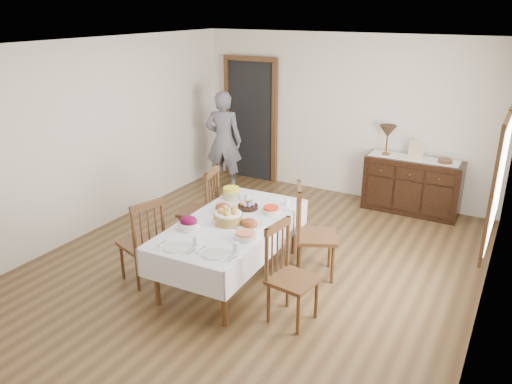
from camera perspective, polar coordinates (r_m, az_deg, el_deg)
The scene contains 26 objects.
ground at distance 6.12m, azimuth -0.46°, elevation -8.65°, with size 6.00×6.00×0.00m, color brown.
room_shell at distance 5.93m, azimuth 0.29°, elevation 7.47°, with size 5.02×6.02×2.65m.
dining_table at distance 5.66m, azimuth -2.84°, elevation -4.19°, with size 1.11×2.08×0.70m.
chair_left_near at distance 5.75m, azimuth -12.74°, elevation -5.43°, with size 0.54×0.54×1.02m.
chair_left_far at distance 6.46m, azimuth -6.15°, elevation -1.75°, with size 0.54×0.54×1.08m.
chair_right_near at distance 4.97m, azimuth 3.76°, elevation -9.23°, with size 0.48×0.48×1.03m.
chair_right_far at distance 5.76m, azimuth 6.32°, elevation -4.48°, with size 0.62×0.62×1.11m.
sideboard at distance 7.91m, azimuth 17.39°, elevation 0.71°, with size 1.41×0.51×0.84m.
person at distance 8.42m, azimuth -3.73°, elevation 6.20°, with size 0.56×0.36×1.80m, color slate.
bread_basket at distance 5.56m, azimuth -3.20°, elevation -2.85°, with size 0.33×0.33×0.19m.
egg_basket at distance 5.95m, azimuth -0.94°, elevation -1.58°, with size 0.24×0.24×0.10m.
ham_platter_a at distance 5.92m, azimuth -3.80°, elevation -1.86°, with size 0.31×0.31×0.11m.
ham_platter_b at distance 5.48m, azimuth -0.77°, elevation -3.70°, with size 0.31×0.31×0.11m.
beet_bowl at distance 5.47m, azimuth -7.73°, elevation -3.55°, with size 0.23×0.23×0.15m.
carrot_bowl at distance 5.82m, azimuth 1.72°, elevation -2.09°, with size 0.21×0.21×0.09m.
pineapple_bowl at distance 6.27m, azimuth -2.84°, elevation -0.12°, with size 0.22×0.22×0.15m.
casserole_dish at distance 5.21m, azimuth -1.21°, elevation -5.01°, with size 0.25×0.25×0.08m.
butter_dish at distance 5.53m, azimuth -4.17°, elevation -3.48°, with size 0.14×0.09×0.07m.
setting_left at distance 5.10m, azimuth -8.49°, elevation -6.01°, with size 0.42×0.31×0.10m.
setting_right at distance 4.93m, azimuth -3.96°, elevation -6.80°, with size 0.42×0.31×0.10m.
glass_far_a at distance 6.19m, azimuth -1.03°, elevation -0.62°, with size 0.07×0.07×0.09m.
glass_far_b at distance 6.07m, azimuth 3.53°, elevation -1.08°, with size 0.06×0.06×0.10m.
runner at distance 7.81m, azimuth 17.60°, elevation 3.71°, with size 1.30×0.35×0.01m.
table_lamp at distance 7.78m, azimuth 14.83°, elevation 6.63°, with size 0.26×0.26×0.46m.
picture_frame at distance 7.73m, azimuth 17.84°, elevation 4.57°, with size 0.22×0.08×0.28m.
deco_bowl at distance 7.70m, azimuth 20.79°, elevation 3.30°, with size 0.20×0.20×0.06m.
Camera 1 is at (2.65, -4.63, 2.99)m, focal length 35.00 mm.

